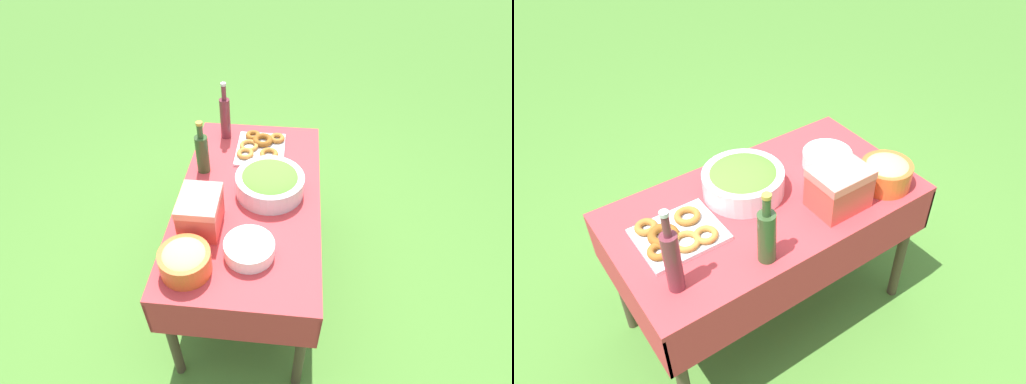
# 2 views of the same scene
# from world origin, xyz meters

# --- Properties ---
(ground_plane) EXTENTS (14.00, 14.00, 0.00)m
(ground_plane) POSITION_xyz_m (0.00, 0.00, 0.00)
(ground_plane) COLOR #477A2D
(picnic_table) EXTENTS (1.33, 0.73, 0.74)m
(picnic_table) POSITION_xyz_m (0.00, 0.00, 0.63)
(picnic_table) COLOR #B73338
(picnic_table) RESTS_ON ground_plane
(salad_bowl) EXTENTS (0.35, 0.35, 0.13)m
(salad_bowl) POSITION_xyz_m (-0.04, 0.10, 0.81)
(salad_bowl) COLOR silver
(salad_bowl) RESTS_ON picnic_table
(pasta_bowl) EXTENTS (0.22, 0.22, 0.13)m
(pasta_bowl) POSITION_xyz_m (0.49, -0.22, 0.81)
(pasta_bowl) COLOR #E05B28
(pasta_bowl) RESTS_ON picnic_table
(donut_platter) EXTENTS (0.34, 0.29, 0.05)m
(donut_platter) POSITION_xyz_m (-0.41, 0.02, 0.76)
(donut_platter) COLOR silver
(donut_platter) RESTS_ON picnic_table
(plate_stack) EXTENTS (0.23, 0.23, 0.07)m
(plate_stack) POSITION_xyz_m (0.38, 0.04, 0.78)
(plate_stack) COLOR white
(plate_stack) RESTS_ON picnic_table
(olive_oil_bottle) EXTENTS (0.07, 0.07, 0.31)m
(olive_oil_bottle) POSITION_xyz_m (-0.19, -0.27, 0.86)
(olive_oil_bottle) COLOR #2D4723
(olive_oil_bottle) RESTS_ON picnic_table
(wine_bottle) EXTENTS (0.06, 0.06, 0.36)m
(wine_bottle) POSITION_xyz_m (-0.53, -0.20, 0.88)
(wine_bottle) COLOR maroon
(wine_bottle) RESTS_ON picnic_table
(cooler_box) EXTENTS (0.23, 0.19, 0.19)m
(cooler_box) POSITION_xyz_m (0.23, -0.20, 0.83)
(cooler_box) COLOR #E04C42
(cooler_box) RESTS_ON picnic_table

